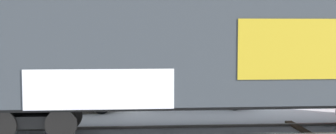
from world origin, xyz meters
TOP-DOWN VIEW (x-y plane):
  - ground_plane at (0.00, 0.00)m, footprint 260.00×260.00m
  - track at (-1.63, 0.04)m, footprint 59.96×6.10m
  - freight_car at (-0.99, -0.00)m, footprint 15.65×4.13m
  - flagpole at (-4.55, 13.65)m, footprint 0.81×1.46m
  - hillside at (-0.02, 57.57)m, footprint 122.26×43.48m
  - parked_car_tan at (-6.05, 4.48)m, footprint 4.41×2.23m
  - parked_car_white at (-0.57, 4.92)m, footprint 4.48×2.58m

SIDE VIEW (x-z plane):
  - ground_plane at x=0.00m, z-range 0.00..0.00m
  - track at x=-1.63m, z-range 0.00..0.08m
  - parked_car_white at x=-0.57m, z-range -0.02..1.70m
  - parked_car_tan at x=-6.05m, z-range -0.02..1.73m
  - freight_car at x=-0.99m, z-range 0.32..4.66m
  - hillside at x=-0.02m, z-range -2.38..11.28m
  - flagpole at x=-4.55m, z-range 1.16..8.54m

